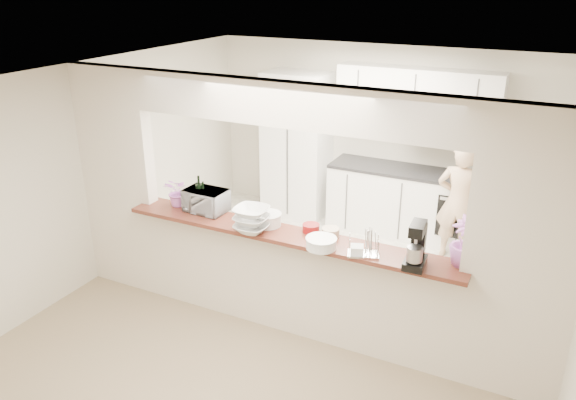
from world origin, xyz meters
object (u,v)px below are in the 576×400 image
Objects in this scene: stand_mixer at (417,246)px; person at (458,203)px; toaster_oven at (206,201)px; refrigerator at (538,197)px.

stand_mixer is 0.27× the size of person.
person is at bearing 47.85° from toaster_oven.
stand_mixer is at bearing -106.03° from refrigerator.
person is (-0.06, 2.44, -0.52)m from stand_mixer.
refrigerator is 4.00× the size of toaster_oven.
refrigerator is 4.28× the size of stand_mixer.
stand_mixer is 2.49m from person.
person is at bearing -157.88° from refrigerator.
toaster_oven is 2.22m from stand_mixer.
toaster_oven is 3.15m from person.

